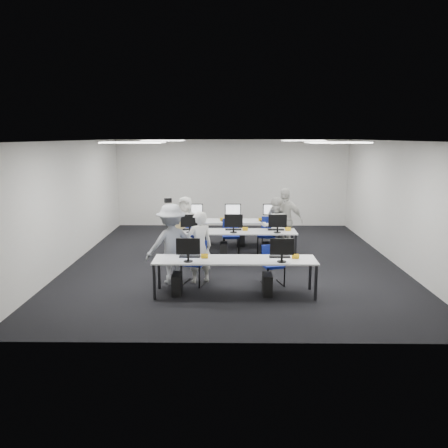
{
  "coord_description": "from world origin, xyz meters",
  "views": [
    {
      "loc": [
        -0.12,
        -10.68,
        3.1
      ],
      "look_at": [
        -0.24,
        -0.24,
        1.0
      ],
      "focal_mm": 35.0,
      "sensor_mm": 36.0,
      "label": 1
    }
  ],
  "objects_px": {
    "chair_4": "(268,242)",
    "student_3": "(284,220)",
    "photographer": "(172,244)",
    "chair_0": "(194,271)",
    "student_1": "(274,226)",
    "chair_3": "(231,242)",
    "chair_7": "(271,241)",
    "chair_1": "(273,273)",
    "desk_mid": "(233,233)",
    "chair_5": "(190,240)",
    "student_0": "(199,247)",
    "chair_2": "(193,242)",
    "student_2": "(186,224)",
    "desk_front": "(235,262)",
    "chair_6": "(231,241)"
  },
  "relations": [
    {
      "from": "student_0",
      "to": "student_3",
      "type": "xyz_separation_m",
      "value": [
        2.12,
        2.62,
        0.09
      ]
    },
    {
      "from": "desk_front",
      "to": "chair_2",
      "type": "bearing_deg",
      "value": 108.94
    },
    {
      "from": "chair_1",
      "to": "student_0",
      "type": "height_order",
      "value": "student_0"
    },
    {
      "from": "chair_4",
      "to": "student_3",
      "type": "bearing_deg",
      "value": 45.27
    },
    {
      "from": "student_1",
      "to": "chair_2",
      "type": "bearing_deg",
      "value": -19.16
    },
    {
      "from": "chair_4",
      "to": "chair_5",
      "type": "bearing_deg",
      "value": -167.43
    },
    {
      "from": "chair_0",
      "to": "student_1",
      "type": "bearing_deg",
      "value": 69.17
    },
    {
      "from": "chair_7",
      "to": "chair_2",
      "type": "bearing_deg",
      "value": 173.62
    },
    {
      "from": "desk_front",
      "to": "photographer",
      "type": "relative_size",
      "value": 1.87
    },
    {
      "from": "chair_0",
      "to": "student_3",
      "type": "xyz_separation_m",
      "value": [
        2.23,
        2.73,
        0.58
      ]
    },
    {
      "from": "desk_front",
      "to": "student_1",
      "type": "bearing_deg",
      "value": 70.49
    },
    {
      "from": "chair_0",
      "to": "chair_4",
      "type": "height_order",
      "value": "chair_4"
    },
    {
      "from": "desk_mid",
      "to": "student_0",
      "type": "height_order",
      "value": "student_0"
    },
    {
      "from": "chair_0",
      "to": "student_1",
      "type": "relative_size",
      "value": 0.6
    },
    {
      "from": "chair_1",
      "to": "chair_5",
      "type": "height_order",
      "value": "chair_5"
    },
    {
      "from": "chair_1",
      "to": "student_0",
      "type": "distance_m",
      "value": 1.65
    },
    {
      "from": "chair_3",
      "to": "chair_7",
      "type": "xyz_separation_m",
      "value": [
        1.11,
        0.23,
        -0.02
      ]
    },
    {
      "from": "desk_front",
      "to": "student_2",
      "type": "bearing_deg",
      "value": 111.38
    },
    {
      "from": "chair_5",
      "to": "student_2",
      "type": "bearing_deg",
      "value": -148.18
    },
    {
      "from": "desk_front",
      "to": "chair_5",
      "type": "relative_size",
      "value": 3.37
    },
    {
      "from": "desk_mid",
      "to": "chair_6",
      "type": "relative_size",
      "value": 3.91
    },
    {
      "from": "chair_1",
      "to": "student_1",
      "type": "height_order",
      "value": "student_1"
    },
    {
      "from": "desk_mid",
      "to": "chair_0",
      "type": "bearing_deg",
      "value": -113.41
    },
    {
      "from": "chair_4",
      "to": "student_0",
      "type": "relative_size",
      "value": 0.62
    },
    {
      "from": "chair_4",
      "to": "student_2",
      "type": "xyz_separation_m",
      "value": [
        -2.22,
        0.15,
        0.45
      ]
    },
    {
      "from": "chair_1",
      "to": "student_3",
      "type": "relative_size",
      "value": 0.48
    },
    {
      "from": "desk_mid",
      "to": "chair_4",
      "type": "height_order",
      "value": "chair_4"
    },
    {
      "from": "chair_7",
      "to": "student_1",
      "type": "relative_size",
      "value": 0.55
    },
    {
      "from": "chair_1",
      "to": "chair_4",
      "type": "relative_size",
      "value": 0.86
    },
    {
      "from": "photographer",
      "to": "desk_front",
      "type": "bearing_deg",
      "value": 127.69
    },
    {
      "from": "chair_5",
      "to": "chair_4",
      "type": "bearing_deg",
      "value": 0.82
    },
    {
      "from": "chair_5",
      "to": "student_0",
      "type": "height_order",
      "value": "student_0"
    },
    {
      "from": "chair_1",
      "to": "chair_3",
      "type": "xyz_separation_m",
      "value": [
        -0.87,
        2.57,
        0.03
      ]
    },
    {
      "from": "desk_mid",
      "to": "chair_2",
      "type": "bearing_deg",
      "value": 152.37
    },
    {
      "from": "chair_2",
      "to": "student_2",
      "type": "distance_m",
      "value": 0.52
    },
    {
      "from": "chair_1",
      "to": "chair_5",
      "type": "xyz_separation_m",
      "value": [
        -2.0,
        2.74,
        0.04
      ]
    },
    {
      "from": "photographer",
      "to": "chair_4",
      "type": "bearing_deg",
      "value": -157.59
    },
    {
      "from": "desk_mid",
      "to": "chair_3",
      "type": "distance_m",
      "value": 0.7
    },
    {
      "from": "chair_2",
      "to": "photographer",
      "type": "distance_m",
      "value": 2.54
    },
    {
      "from": "desk_mid",
      "to": "student_1",
      "type": "height_order",
      "value": "student_1"
    },
    {
      "from": "chair_1",
      "to": "chair_2",
      "type": "xyz_separation_m",
      "value": [
        -1.9,
        2.56,
        0.03
      ]
    },
    {
      "from": "chair_2",
      "to": "chair_7",
      "type": "xyz_separation_m",
      "value": [
        2.13,
        0.24,
        -0.03
      ]
    },
    {
      "from": "student_0",
      "to": "student_1",
      "type": "distance_m",
      "value": 2.99
    },
    {
      "from": "desk_front",
      "to": "student_2",
      "type": "relative_size",
      "value": 2.11
    },
    {
      "from": "student_2",
      "to": "desk_mid",
      "type": "bearing_deg",
      "value": -20.49
    },
    {
      "from": "chair_4",
      "to": "chair_6",
      "type": "bearing_deg",
      "value": -179.12
    },
    {
      "from": "chair_5",
      "to": "student_0",
      "type": "relative_size",
      "value": 0.61
    },
    {
      "from": "chair_6",
      "to": "student_1",
      "type": "height_order",
      "value": "student_1"
    },
    {
      "from": "chair_3",
      "to": "student_0",
      "type": "height_order",
      "value": "student_0"
    },
    {
      "from": "chair_5",
      "to": "student_2",
      "type": "xyz_separation_m",
      "value": [
        -0.11,
        -0.05,
        0.46
      ]
    }
  ]
}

